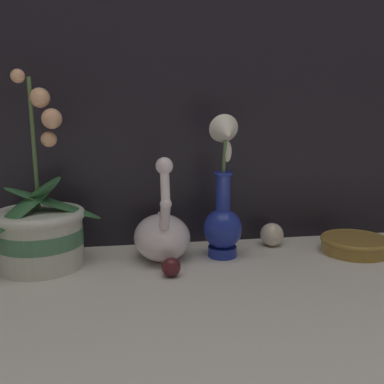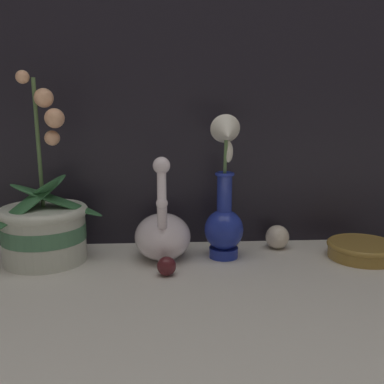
% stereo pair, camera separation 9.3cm
% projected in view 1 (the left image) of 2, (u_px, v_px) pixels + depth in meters
% --- Properties ---
extents(ground_plane, '(2.80, 2.80, 0.00)m').
position_uv_depth(ground_plane, '(216.00, 282.00, 0.84)').
color(ground_plane, beige).
extents(orchid_potted_plant, '(0.23, 0.21, 0.39)m').
position_uv_depth(orchid_potted_plant, '(40.00, 230.00, 0.91)').
color(orchid_potted_plant, beige).
rests_on(orchid_potted_plant, ground_plane).
extents(swan_figurine, '(0.12, 0.20, 0.23)m').
position_uv_depth(swan_figurine, '(162.00, 234.00, 0.96)').
color(swan_figurine, white).
rests_on(swan_figurine, ground_plane).
extents(blue_vase, '(0.08, 0.10, 0.31)m').
position_uv_depth(blue_vase, '(223.00, 208.00, 0.96)').
color(blue_vase, navy).
rests_on(blue_vase, ground_plane).
extents(glass_sphere, '(0.05, 0.05, 0.05)m').
position_uv_depth(glass_sphere, '(272.00, 234.00, 1.05)').
color(glass_sphere, beige).
rests_on(glass_sphere, ground_plane).
extents(amber_dish, '(0.15, 0.15, 0.03)m').
position_uv_depth(amber_dish, '(355.00, 244.00, 1.00)').
color(amber_dish, olive).
rests_on(amber_dish, ground_plane).
extents(glass_bauble, '(0.04, 0.04, 0.04)m').
position_uv_depth(glass_bauble, '(171.00, 267.00, 0.86)').
color(glass_bauble, '#4C191E').
rests_on(glass_bauble, ground_plane).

